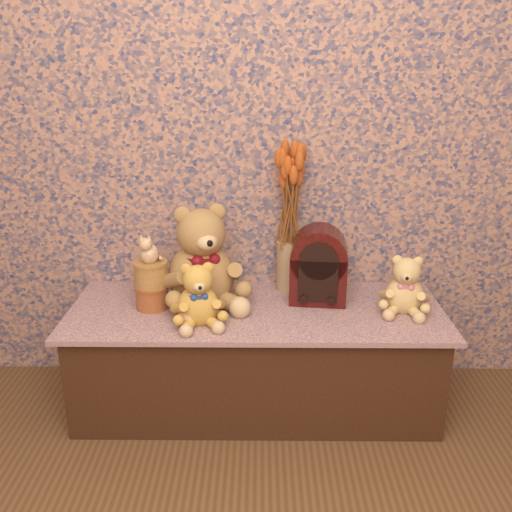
% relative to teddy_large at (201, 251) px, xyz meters
% --- Properties ---
extents(display_shelf, '(1.50, 0.58, 0.44)m').
position_rel_teddy_large_xyz_m(display_shelf, '(0.22, -0.06, -0.44)').
color(display_shelf, '#36476F').
rests_on(display_shelf, ground).
extents(teddy_large, '(0.48, 0.52, 0.44)m').
position_rel_teddy_large_xyz_m(teddy_large, '(0.00, 0.00, 0.00)').
color(teddy_large, olive).
rests_on(teddy_large, display_shelf).
extents(teddy_medium, '(0.25, 0.28, 0.26)m').
position_rel_teddy_large_xyz_m(teddy_medium, '(0.01, -0.19, -0.09)').
color(teddy_medium, gold).
rests_on(teddy_medium, display_shelf).
extents(teddy_small, '(0.24, 0.27, 0.25)m').
position_rel_teddy_large_xyz_m(teddy_small, '(0.81, -0.07, -0.10)').
color(teddy_small, tan).
rests_on(teddy_small, display_shelf).
extents(cathedral_radio, '(0.24, 0.19, 0.31)m').
position_rel_teddy_large_xyz_m(cathedral_radio, '(0.48, 0.03, -0.06)').
color(cathedral_radio, '#330909').
rests_on(cathedral_radio, display_shelf).
extents(ceramic_vase, '(0.13, 0.13, 0.21)m').
position_rel_teddy_large_xyz_m(ceramic_vase, '(0.37, 0.14, -0.11)').
color(ceramic_vase, tan).
rests_on(ceramic_vase, display_shelf).
extents(dried_stalks, '(0.26, 0.26, 0.46)m').
position_rel_teddy_large_xyz_m(dried_stalks, '(0.37, 0.14, 0.22)').
color(dried_stalks, '#B74F1D').
rests_on(dried_stalks, ceramic_vase).
extents(biscuit_tin_lower, '(0.16, 0.16, 0.09)m').
position_rel_teddy_large_xyz_m(biscuit_tin_lower, '(-0.19, -0.06, -0.17)').
color(biscuit_tin_lower, '#AD7732').
rests_on(biscuit_tin_lower, display_shelf).
extents(biscuit_tin_upper, '(0.13, 0.13, 0.10)m').
position_rel_teddy_large_xyz_m(biscuit_tin_upper, '(-0.19, -0.06, -0.08)').
color(biscuit_tin_upper, '#D5BE5D').
rests_on(biscuit_tin_upper, biscuit_tin_lower).
extents(cat_figurine, '(0.11, 0.11, 0.12)m').
position_rel_teddy_large_xyz_m(cat_figurine, '(-0.19, -0.06, 0.03)').
color(cat_figurine, silver).
rests_on(cat_figurine, biscuit_tin_upper).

